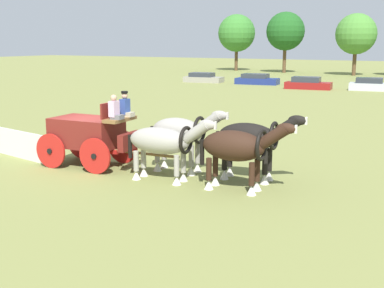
{
  "coord_description": "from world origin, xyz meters",
  "views": [
    {
      "loc": [
        12.35,
        -14.1,
        4.57
      ],
      "look_at": [
        4.31,
        0.26,
        1.2
      ],
      "focal_mm": 47.24,
      "sensor_mm": 36.0,
      "label": 1
    }
  ],
  "objects_px": {
    "show_wagon": "(90,133)",
    "draft_horse_lead_off": "(238,148)",
    "parked_vehicle_c": "(308,84)",
    "draft_horse_rear_off": "(163,142)",
    "parked_vehicle_a": "(203,78)",
    "draft_horse_rear_near": "(181,133)",
    "draft_horse_lead_near": "(252,139)",
    "parked_vehicle_b": "(257,80)",
    "parked_vehicle_d": "(371,85)"
  },
  "relations": [
    {
      "from": "draft_horse_rear_off",
      "to": "parked_vehicle_d",
      "type": "height_order",
      "value": "draft_horse_rear_off"
    },
    {
      "from": "parked_vehicle_a",
      "to": "parked_vehicle_b",
      "type": "xyz_separation_m",
      "value": [
        6.24,
        0.51,
        0.02
      ]
    },
    {
      "from": "draft_horse_rear_near",
      "to": "parked_vehicle_b",
      "type": "relative_size",
      "value": 0.63
    },
    {
      "from": "parked_vehicle_c",
      "to": "draft_horse_rear_near",
      "type": "bearing_deg",
      "value": -80.94
    },
    {
      "from": "parked_vehicle_d",
      "to": "draft_horse_rear_near",
      "type": "bearing_deg",
      "value": -90.53
    },
    {
      "from": "parked_vehicle_c",
      "to": "draft_horse_rear_off",
      "type": "bearing_deg",
      "value": -81.11
    },
    {
      "from": "draft_horse_lead_off",
      "to": "parked_vehicle_a",
      "type": "distance_m",
      "value": 41.91
    },
    {
      "from": "parked_vehicle_c",
      "to": "parked_vehicle_d",
      "type": "height_order",
      "value": "parked_vehicle_d"
    },
    {
      "from": "draft_horse_rear_near",
      "to": "parked_vehicle_a",
      "type": "distance_m",
      "value": 39.66
    },
    {
      "from": "draft_horse_rear_off",
      "to": "parked_vehicle_c",
      "type": "xyz_separation_m",
      "value": [
        -5.39,
        34.46,
        -0.79
      ]
    },
    {
      "from": "show_wagon",
      "to": "parked_vehicle_c",
      "type": "xyz_separation_m",
      "value": [
        -1.94,
        34.04,
        -0.73
      ]
    },
    {
      "from": "show_wagon",
      "to": "draft_horse_lead_off",
      "type": "height_order",
      "value": "show_wagon"
    },
    {
      "from": "draft_horse_lead_off",
      "to": "draft_horse_rear_off",
      "type": "bearing_deg",
      "value": -176.12
    },
    {
      "from": "show_wagon",
      "to": "parked_vehicle_d",
      "type": "distance_m",
      "value": 35.66
    },
    {
      "from": "draft_horse_lead_off",
      "to": "show_wagon",
      "type": "bearing_deg",
      "value": 177.69
    },
    {
      "from": "parked_vehicle_a",
      "to": "parked_vehicle_c",
      "type": "relative_size",
      "value": 0.99
    },
    {
      "from": "show_wagon",
      "to": "parked_vehicle_c",
      "type": "distance_m",
      "value": 34.1
    },
    {
      "from": "parked_vehicle_a",
      "to": "parked_vehicle_d",
      "type": "relative_size",
      "value": 1.09
    },
    {
      "from": "draft_horse_rear_near",
      "to": "parked_vehicle_b",
      "type": "height_order",
      "value": "draft_horse_rear_near"
    },
    {
      "from": "draft_horse_rear_near",
      "to": "draft_horse_rear_off",
      "type": "xyz_separation_m",
      "value": [
        0.1,
        -1.3,
        -0.1
      ]
    },
    {
      "from": "show_wagon",
      "to": "draft_horse_lead_off",
      "type": "relative_size",
      "value": 1.79
    },
    {
      "from": "draft_horse_rear_near",
      "to": "parked_vehicle_b",
      "type": "xyz_separation_m",
      "value": [
        -11.67,
        35.88,
        -0.91
      ]
    },
    {
      "from": "parked_vehicle_c",
      "to": "parked_vehicle_d",
      "type": "bearing_deg",
      "value": 14.26
    },
    {
      "from": "draft_horse_rear_off",
      "to": "parked_vehicle_c",
      "type": "relative_size",
      "value": 0.71
    },
    {
      "from": "draft_horse_rear_near",
      "to": "draft_horse_lead_off",
      "type": "bearing_deg",
      "value": -22.7
    },
    {
      "from": "draft_horse_lead_near",
      "to": "draft_horse_lead_off",
      "type": "relative_size",
      "value": 1.0
    },
    {
      "from": "show_wagon",
      "to": "draft_horse_lead_off",
      "type": "distance_m",
      "value": 6.04
    },
    {
      "from": "draft_horse_lead_off",
      "to": "parked_vehicle_a",
      "type": "height_order",
      "value": "draft_horse_lead_off"
    },
    {
      "from": "show_wagon",
      "to": "parked_vehicle_b",
      "type": "height_order",
      "value": "show_wagon"
    },
    {
      "from": "draft_horse_lead_off",
      "to": "parked_vehicle_d",
      "type": "relative_size",
      "value": 0.74
    },
    {
      "from": "parked_vehicle_b",
      "to": "draft_horse_rear_off",
      "type": "bearing_deg",
      "value": -72.43
    },
    {
      "from": "draft_horse_rear_near",
      "to": "parked_vehicle_c",
      "type": "distance_m",
      "value": 33.59
    },
    {
      "from": "show_wagon",
      "to": "draft_horse_rear_off",
      "type": "xyz_separation_m",
      "value": [
        3.45,
        -0.42,
        0.07
      ]
    },
    {
      "from": "draft_horse_rear_off",
      "to": "draft_horse_lead_off",
      "type": "distance_m",
      "value": 2.59
    },
    {
      "from": "show_wagon",
      "to": "parked_vehicle_a",
      "type": "relative_size",
      "value": 1.23
    },
    {
      "from": "parked_vehicle_b",
      "to": "draft_horse_rear_near",
      "type": "bearing_deg",
      "value": -71.98
    },
    {
      "from": "parked_vehicle_a",
      "to": "parked_vehicle_b",
      "type": "relative_size",
      "value": 0.95
    },
    {
      "from": "parked_vehicle_b",
      "to": "parked_vehicle_c",
      "type": "height_order",
      "value": "parked_vehicle_c"
    },
    {
      "from": "draft_horse_rear_near",
      "to": "draft_horse_lead_near",
      "type": "distance_m",
      "value": 2.6
    },
    {
      "from": "draft_horse_rear_off",
      "to": "parked_vehicle_b",
      "type": "xyz_separation_m",
      "value": [
        -11.77,
        37.18,
        -0.81
      ]
    },
    {
      "from": "draft_horse_rear_off",
      "to": "draft_horse_lead_near",
      "type": "bearing_deg",
      "value": 30.5
    },
    {
      "from": "draft_horse_rear_near",
      "to": "draft_horse_rear_off",
      "type": "bearing_deg",
      "value": -85.65
    },
    {
      "from": "parked_vehicle_a",
      "to": "parked_vehicle_c",
      "type": "xyz_separation_m",
      "value": [
        12.62,
        -2.21,
        0.04
      ]
    },
    {
      "from": "parked_vehicle_d",
      "to": "parked_vehicle_b",
      "type": "bearing_deg",
      "value": 173.83
    },
    {
      "from": "parked_vehicle_d",
      "to": "show_wagon",
      "type": "bearing_deg",
      "value": -95.9
    },
    {
      "from": "draft_horse_lead_off",
      "to": "parked_vehicle_d",
      "type": "bearing_deg",
      "value": 93.78
    },
    {
      "from": "draft_horse_lead_off",
      "to": "parked_vehicle_d",
      "type": "xyz_separation_m",
      "value": [
        -2.36,
        35.71,
        -0.84
      ]
    },
    {
      "from": "show_wagon",
      "to": "draft_horse_rear_near",
      "type": "xyz_separation_m",
      "value": [
        3.35,
        0.88,
        0.16
      ]
    },
    {
      "from": "draft_horse_rear_off",
      "to": "draft_horse_lead_off",
      "type": "xyz_separation_m",
      "value": [
        2.58,
        0.18,
        0.06
      ]
    },
    {
      "from": "draft_horse_lead_off",
      "to": "parked_vehicle_c",
      "type": "height_order",
      "value": "draft_horse_lead_off"
    }
  ]
}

